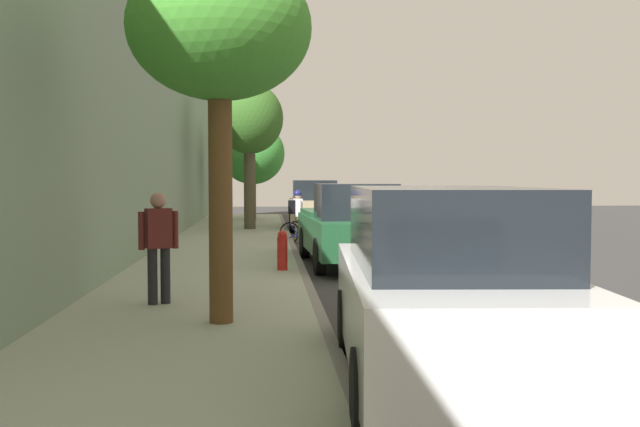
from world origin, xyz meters
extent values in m
plane|color=#343434|center=(0.00, 0.00, 0.00)|extent=(73.50, 73.50, 0.00)
cube|color=#A1AB95|center=(4.00, 0.00, 0.07)|extent=(3.68, 45.94, 0.14)
cube|color=gray|center=(2.08, 0.00, 0.07)|extent=(0.16, 45.94, 0.14)
cube|color=white|center=(-2.55, -21.87, 0.00)|extent=(0.14, 2.20, 0.01)
cube|color=white|center=(-2.55, -17.67, 0.00)|extent=(0.14, 2.20, 0.01)
cube|color=white|center=(-2.55, -13.47, 0.00)|extent=(0.14, 2.20, 0.01)
cube|color=white|center=(-2.55, -9.27, 0.00)|extent=(0.14, 2.20, 0.01)
cube|color=white|center=(-2.55, -5.07, 0.00)|extent=(0.14, 2.20, 0.01)
cube|color=white|center=(-2.55, -0.87, 0.00)|extent=(0.14, 2.20, 0.01)
cube|color=white|center=(-2.55, 3.33, 0.00)|extent=(0.14, 2.20, 0.01)
cube|color=white|center=(0.61, 0.00, 0.00)|extent=(0.12, 45.94, 0.01)
cube|color=gray|center=(6.09, 0.00, 3.26)|extent=(0.50, 45.94, 6.51)
cube|color=tan|center=(0.94, -12.99, 0.78)|extent=(2.03, 4.75, 0.90)
cube|color=black|center=(0.94, -12.99, 1.61)|extent=(1.76, 3.15, 0.76)
cylinder|color=black|center=(1.85, -11.56, 0.38)|extent=(0.24, 0.77, 0.76)
cylinder|color=black|center=(0.11, -11.51, 0.38)|extent=(0.24, 0.77, 0.76)
cylinder|color=black|center=(1.77, -14.48, 0.38)|extent=(0.24, 0.77, 0.76)
cylinder|color=black|center=(0.02, -14.43, 0.38)|extent=(0.24, 0.77, 0.76)
cube|color=#1E512D|center=(0.88, -1.22, 0.75)|extent=(2.20, 5.38, 0.80)
cube|color=black|center=(0.84, -0.29, 1.55)|extent=(1.79, 1.58, 0.80)
cube|color=#1E512D|center=(0.94, -2.41, 1.21)|extent=(1.98, 2.73, 0.12)
cylinder|color=black|center=(1.71, 0.46, 0.40)|extent=(0.26, 0.81, 0.80)
cylinder|color=black|center=(-0.09, 0.38, 0.40)|extent=(0.26, 0.81, 0.80)
cylinder|color=black|center=(1.86, -2.82, 0.40)|extent=(0.26, 0.81, 0.80)
cylinder|color=black|center=(0.05, -2.90, 0.40)|extent=(0.26, 0.81, 0.80)
cube|color=white|center=(1.13, 8.97, 0.78)|extent=(2.20, 4.81, 0.90)
cube|color=black|center=(1.13, 8.97, 1.61)|extent=(1.87, 3.20, 0.76)
cylinder|color=black|center=(2.09, 10.37, 0.38)|extent=(0.27, 0.77, 0.76)
cylinder|color=black|center=(0.35, 10.48, 0.38)|extent=(0.27, 0.77, 0.76)
cylinder|color=black|center=(1.90, 7.46, 0.38)|extent=(0.27, 0.77, 0.76)
cylinder|color=black|center=(0.16, 7.57, 0.38)|extent=(0.27, 0.77, 0.76)
torus|color=black|center=(1.12, -7.33, 0.34)|extent=(0.66, 0.26, 0.68)
torus|color=black|center=(2.11, -7.00, 0.34)|extent=(0.66, 0.26, 0.68)
cylinder|color=#1926A5|center=(1.49, -7.21, 0.43)|extent=(0.62, 0.24, 0.51)
cylinder|color=#1926A5|center=(1.84, -7.09, 0.42)|extent=(0.14, 0.08, 0.47)
cylinder|color=#1926A5|center=(1.54, -7.19, 0.66)|extent=(0.70, 0.27, 0.05)
cylinder|color=#1926A5|center=(1.95, -7.05, 0.27)|extent=(0.35, 0.15, 0.19)
cylinder|color=#1926A5|center=(2.00, -7.04, 0.50)|extent=(0.26, 0.12, 0.33)
cylinder|color=#1926A5|center=(1.16, -7.32, 0.51)|extent=(0.12, 0.07, 0.33)
cube|color=black|center=(1.89, -7.07, 0.69)|extent=(0.26, 0.17, 0.05)
cylinder|color=black|center=(1.20, -7.31, 0.73)|extent=(0.17, 0.44, 0.03)
cylinder|color=#C6B284|center=(1.80, -7.52, 0.41)|extent=(0.15, 0.15, 0.83)
cylinder|color=#C6B284|center=(1.83, -7.71, 0.41)|extent=(0.15, 0.15, 0.83)
cube|color=white|center=(1.81, -7.62, 1.12)|extent=(0.30, 0.42, 0.58)
cylinder|color=white|center=(1.77, -7.36, 1.09)|extent=(0.10, 0.10, 0.55)
cylinder|color=white|center=(1.86, -7.87, 1.09)|extent=(0.10, 0.10, 0.55)
sphere|color=tan|center=(1.81, -7.62, 1.52)|extent=(0.23, 0.23, 0.23)
sphere|color=navy|center=(1.81, -7.62, 1.56)|extent=(0.26, 0.26, 0.26)
cube|color=black|center=(2.01, -7.58, 1.14)|extent=(0.23, 0.33, 0.44)
cylinder|color=brown|center=(3.46, -18.41, 1.27)|extent=(0.31, 0.31, 2.26)
ellipsoid|color=green|center=(3.46, -18.41, 3.23)|extent=(3.02, 3.02, 2.90)
cylinder|color=#4A4631|center=(3.46, -11.82, 1.89)|extent=(0.44, 0.44, 3.50)
ellipsoid|color=#336121|center=(3.46, -11.82, 4.35)|extent=(2.57, 2.57, 2.70)
cylinder|color=brown|center=(3.46, 6.17, 1.77)|extent=(0.32, 0.32, 3.25)
ellipsoid|color=#418F2E|center=(3.46, 6.17, 4.06)|extent=(2.44, 2.44, 1.92)
cylinder|color=black|center=(4.60, 4.69, 0.57)|extent=(0.15, 0.15, 0.86)
cylinder|color=black|center=(4.41, 4.61, 0.57)|extent=(0.15, 0.15, 0.86)
cube|color=#591E1E|center=(4.51, 4.65, 1.31)|extent=(0.44, 0.36, 0.61)
cylinder|color=#591E1E|center=(4.75, 4.75, 1.28)|extent=(0.10, 0.10, 0.58)
cylinder|color=#591E1E|center=(4.27, 4.55, 1.28)|extent=(0.10, 0.10, 0.58)
sphere|color=#A87667|center=(4.51, 4.65, 1.74)|extent=(0.24, 0.24, 0.24)
cylinder|color=red|center=(2.51, 0.68, 0.49)|extent=(0.22, 0.22, 0.70)
sphere|color=red|center=(2.51, 0.68, 0.88)|extent=(0.20, 0.20, 0.20)
camera|label=1|loc=(2.87, 15.89, 2.08)|focal=40.68mm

